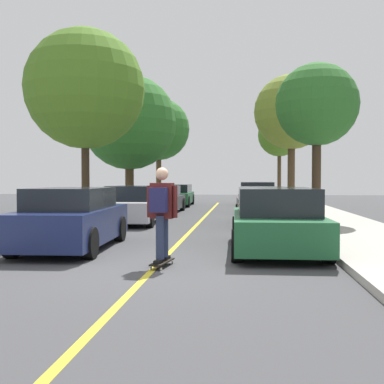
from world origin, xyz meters
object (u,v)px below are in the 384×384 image
at_px(parked_car_right_farthest, 254,194).
at_px(street_tree_left_far, 159,129).
at_px(parked_car_right_near, 264,206).
at_px(street_tree_left_near, 129,123).
at_px(parked_car_right_far, 257,197).
at_px(street_tree_left_nearest, 85,89).
at_px(parked_car_left_farthest, 177,195).
at_px(parked_car_right_nearest, 276,220).
at_px(street_tree_right_far, 279,135).
at_px(skateboarder, 161,209).
at_px(parked_car_left_far, 160,199).
at_px(skateboard, 162,262).
at_px(street_tree_right_near, 292,112).
at_px(parked_car_left_near, 133,205).
at_px(street_tree_right_nearest, 317,105).
at_px(parked_car_left_nearest, 72,219).

xyz_separation_m(parked_car_right_farthest, street_tree_left_far, (-6.44, 2.82, 4.34)).
relative_size(parked_car_right_near, street_tree_left_near, 0.69).
xyz_separation_m(parked_car_right_far, street_tree_left_nearest, (-6.44, -6.36, 4.16)).
bearing_deg(parked_car_left_farthest, parked_car_right_nearest, -75.25).
distance_m(street_tree_right_far, skateboarder, 25.20).
bearing_deg(parked_car_left_far, street_tree_left_near, 141.22).
xyz_separation_m(parked_car_right_nearest, parked_car_right_farthest, (-0.00, 18.81, -0.02)).
xyz_separation_m(parked_car_right_far, street_tree_left_far, (-6.44, 9.10, 4.30)).
relative_size(parked_car_right_farthest, skateboard, 5.24).
distance_m(parked_car_left_farthest, parked_car_right_far, 6.87).
height_order(parked_car_right_nearest, street_tree_right_near, street_tree_right_near).
xyz_separation_m(street_tree_left_nearest, street_tree_left_near, (0.00, 6.87, -0.41)).
bearing_deg(parked_car_left_far, skateboard, -79.99).
bearing_deg(street_tree_left_far, parked_car_left_farthest, -65.80).
height_order(parked_car_left_near, street_tree_right_near, street_tree_right_near).
xyz_separation_m(parked_car_left_near, parked_car_right_near, (4.63, -0.09, 0.01)).
bearing_deg(street_tree_left_nearest, parked_car_left_farthest, 81.01).
bearing_deg(parked_car_right_far, skateboarder, -98.47).
distance_m(street_tree_right_far, skateboard, 25.32).
bearing_deg(skateboarder, parked_car_left_far, 99.97).
xyz_separation_m(street_tree_left_nearest, street_tree_right_nearest, (8.25, -0.12, -0.73)).
height_order(parked_car_right_near, street_tree_right_far, street_tree_right_far).
height_order(parked_car_left_far, parked_car_right_farthest, parked_car_right_farthest).
bearing_deg(street_tree_right_near, parked_car_right_farthest, 112.62).
height_order(parked_car_right_farthest, skateboarder, skateboarder).
relative_size(parked_car_left_near, parked_car_right_nearest, 0.92).
bearing_deg(street_tree_right_near, street_tree_left_near, -170.18).
distance_m(parked_car_left_near, parked_car_right_far, 7.97).
relative_size(parked_car_left_farthest, street_tree_left_near, 0.69).
xyz_separation_m(parked_car_left_nearest, street_tree_left_nearest, (-1.81, 6.35, 4.19)).
xyz_separation_m(street_tree_right_nearest, skateboarder, (-4.01, -8.29, -3.07)).
xyz_separation_m(parked_car_left_far, parked_car_right_far, (4.63, 0.94, 0.08)).
height_order(parked_car_left_farthest, skateboarder, skateboarder).
bearing_deg(street_tree_left_far, parked_car_left_nearest, -85.25).
bearing_deg(street_tree_right_near, parked_car_right_far, -133.06).
height_order(parked_car_right_nearest, parked_car_right_farthest, parked_car_right_nearest).
distance_m(street_tree_left_near, street_tree_right_nearest, 10.82).
relative_size(parked_car_left_farthest, street_tree_left_nearest, 0.67).
relative_size(street_tree_left_far, street_tree_right_far, 1.18).
xyz_separation_m(parked_car_left_nearest, parked_car_right_far, (4.63, 12.71, 0.03)).
bearing_deg(street_tree_left_nearest, street_tree_right_far, 63.03).
xyz_separation_m(street_tree_left_far, skateboarder, (4.24, -23.87, -3.95)).
relative_size(parked_car_left_far, street_tree_left_far, 0.65).
relative_size(parked_car_left_near, street_tree_left_nearest, 0.61).
xyz_separation_m(parked_car_right_near, parked_car_right_far, (-0.00, 6.58, 0.05)).
relative_size(parked_car_right_far, street_tree_left_nearest, 0.60).
bearing_deg(street_tree_left_near, parked_car_right_far, -4.54).
relative_size(street_tree_left_nearest, street_tree_right_far, 1.17).
bearing_deg(street_tree_left_near, parked_car_left_near, -75.49).
relative_size(parked_car_right_near, parked_car_right_far, 1.12).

